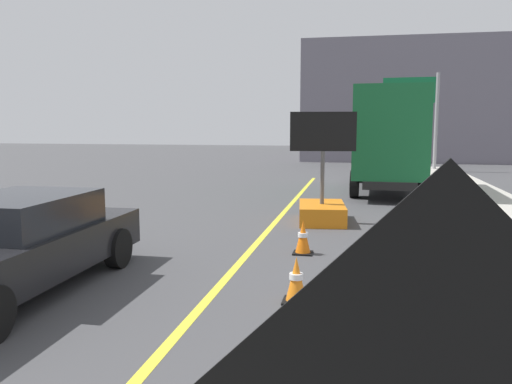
# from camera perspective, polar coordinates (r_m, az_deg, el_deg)

# --- Properties ---
(lane_center_stripe) EXTENTS (0.14, 36.00, 0.01)m
(lane_center_stripe) POSITION_cam_1_polar(r_m,az_deg,el_deg) (6.03, -9.35, -15.91)
(lane_center_stripe) COLOR yellow
(lane_center_stripe) RESTS_ON ground
(arrow_board_trailer) EXTENTS (1.60, 1.91, 2.70)m
(arrow_board_trailer) POSITION_cam_1_polar(r_m,az_deg,el_deg) (12.80, 7.30, -1.17)
(arrow_board_trailer) COLOR orange
(arrow_board_trailer) RESTS_ON ground
(box_truck) EXTENTS (2.64, 7.61, 3.59)m
(box_truck) POSITION_cam_1_polar(r_m,az_deg,el_deg) (19.11, 14.49, 5.80)
(box_truck) COLOR black
(box_truck) RESTS_ON ground
(pickup_car) EXTENTS (1.97, 4.73, 1.38)m
(pickup_car) POSITION_cam_1_polar(r_m,az_deg,el_deg) (8.10, -25.35, -5.32)
(pickup_car) COLOR black
(pickup_car) RESTS_ON ground
(highway_guide_sign) EXTENTS (2.78, 0.33, 5.00)m
(highway_guide_sign) POSITION_cam_1_polar(r_m,az_deg,el_deg) (28.02, 17.78, 9.22)
(highway_guide_sign) COLOR gray
(highway_guide_sign) RESTS_ON ground
(far_building_block) EXTENTS (14.80, 7.88, 7.80)m
(far_building_block) POSITION_cam_1_polar(r_m,az_deg,el_deg) (37.36, 17.13, 9.44)
(far_building_block) COLOR slate
(far_building_block) RESTS_ON ground
(traffic_cone_mid_lane) EXTENTS (0.36, 0.36, 0.70)m
(traffic_cone_mid_lane) POSITION_cam_1_polar(r_m,az_deg,el_deg) (5.22, 5.21, -15.62)
(traffic_cone_mid_lane) COLOR black
(traffic_cone_mid_lane) RESTS_ON ground
(traffic_cone_far_lane) EXTENTS (0.36, 0.36, 0.63)m
(traffic_cone_far_lane) POSITION_cam_1_polar(r_m,az_deg,el_deg) (7.06, 4.48, -9.67)
(traffic_cone_far_lane) COLOR black
(traffic_cone_far_lane) RESTS_ON ground
(traffic_cone_curbside) EXTENTS (0.36, 0.36, 0.63)m
(traffic_cone_curbside) POSITION_cam_1_polar(r_m,az_deg,el_deg) (9.63, 5.22, -5.03)
(traffic_cone_curbside) COLOR black
(traffic_cone_curbside) RESTS_ON ground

